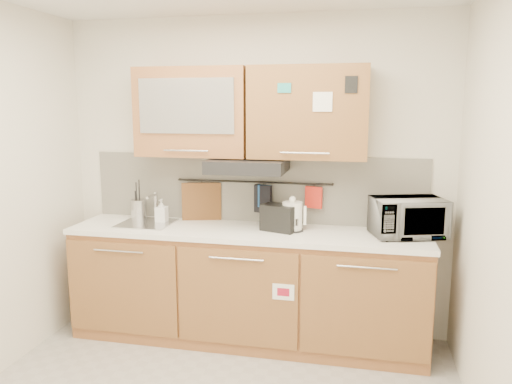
% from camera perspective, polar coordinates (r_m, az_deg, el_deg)
% --- Properties ---
extents(wall_back, '(3.20, 0.00, 3.20)m').
position_cam_1_polar(wall_back, '(4.16, -0.16, 1.80)').
color(wall_back, silver).
rests_on(wall_back, ground).
extents(base_cabinet, '(2.80, 0.64, 0.88)m').
position_cam_1_polar(base_cabinet, '(4.10, -1.09, -11.30)').
color(base_cabinet, '#A4653A').
rests_on(base_cabinet, floor).
extents(countertop, '(2.82, 0.62, 0.04)m').
position_cam_1_polar(countertop, '(3.94, -1.13, -4.59)').
color(countertop, white).
rests_on(countertop, base_cabinet).
extents(backsplash, '(2.80, 0.02, 0.56)m').
position_cam_1_polar(backsplash, '(4.16, -0.20, 0.41)').
color(backsplash, silver).
rests_on(backsplash, countertop).
extents(upper_cabinets, '(1.82, 0.37, 0.70)m').
position_cam_1_polar(upper_cabinets, '(3.95, -0.79, 9.09)').
color(upper_cabinets, '#A4653A').
rests_on(upper_cabinets, wall_back).
extents(range_hood, '(0.60, 0.46, 0.10)m').
position_cam_1_polar(range_hood, '(3.90, -0.95, 3.04)').
color(range_hood, black).
rests_on(range_hood, upper_cabinets).
extents(sink, '(0.42, 0.40, 0.26)m').
position_cam_1_polar(sink, '(4.22, -12.37, -3.50)').
color(sink, silver).
rests_on(sink, countertop).
extents(utensil_rail, '(1.30, 0.02, 0.02)m').
position_cam_1_polar(utensil_rail, '(4.12, -0.31, 1.15)').
color(utensil_rail, black).
rests_on(utensil_rail, backsplash).
extents(utensil_crock, '(0.17, 0.17, 0.34)m').
position_cam_1_polar(utensil_crock, '(4.39, -13.24, -1.91)').
color(utensil_crock, '#ADAEB1').
rests_on(utensil_crock, countertop).
extents(kettle, '(0.20, 0.18, 0.27)m').
position_cam_1_polar(kettle, '(3.89, 4.18, -2.87)').
color(kettle, white).
rests_on(kettle, countertop).
extents(toaster, '(0.31, 0.24, 0.21)m').
position_cam_1_polar(toaster, '(3.88, 2.71, -2.93)').
color(toaster, black).
rests_on(toaster, countertop).
extents(microwave, '(0.60, 0.49, 0.29)m').
position_cam_1_polar(microwave, '(3.88, 16.97, -2.79)').
color(microwave, '#999999').
rests_on(microwave, countertop).
extents(soap_bottle, '(0.09, 0.09, 0.20)m').
position_cam_1_polar(soap_bottle, '(4.22, -10.75, -2.13)').
color(soap_bottle, '#999999').
rests_on(soap_bottle, countertop).
extents(cutting_board, '(0.33, 0.11, 0.41)m').
position_cam_1_polar(cutting_board, '(4.26, -6.22, -1.69)').
color(cutting_board, brown).
rests_on(cutting_board, utensil_rail).
extents(oven_mitt, '(0.11, 0.03, 0.18)m').
position_cam_1_polar(oven_mitt, '(4.10, 0.99, -0.47)').
color(oven_mitt, '#215499').
rests_on(oven_mitt, utensil_rail).
extents(dark_pouch, '(0.15, 0.08, 0.23)m').
position_cam_1_polar(dark_pouch, '(4.11, 0.81, -0.78)').
color(dark_pouch, black).
rests_on(dark_pouch, utensil_rail).
extents(pot_holder, '(0.14, 0.06, 0.17)m').
position_cam_1_polar(pot_holder, '(4.04, 6.60, -0.62)').
color(pot_holder, red).
rests_on(pot_holder, utensil_rail).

